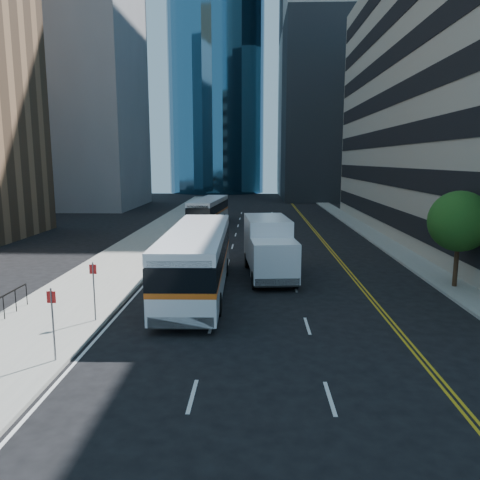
{
  "coord_description": "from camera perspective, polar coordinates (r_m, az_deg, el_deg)",
  "views": [
    {
      "loc": [
        -1.69,
        -16.64,
        6.8
      ],
      "look_at": [
        -2.46,
        6.75,
        2.8
      ],
      "focal_mm": 35.0,
      "sensor_mm": 36.0,
      "label": 1
    }
  ],
  "objects": [
    {
      "name": "bus_rear",
      "position": [
        49.53,
        -3.82,
        3.58
      ],
      "size": [
        3.43,
        11.11,
        2.82
      ],
      "rotation": [
        0.0,
        0.0,
        -0.1
      ],
      "color": "white",
      "rests_on": "ground"
    },
    {
      "name": "midrise_west",
      "position": [
        74.28,
        -19.83,
        17.43
      ],
      "size": [
        18.0,
        18.0,
        35.0
      ],
      "primitive_type": "cube",
      "color": "gray",
      "rests_on": "ground"
    },
    {
      "name": "ground",
      "position": [
        18.05,
        7.29,
        -12.51
      ],
      "size": [
        160.0,
        160.0,
        0.0
      ],
      "primitive_type": "plane",
      "color": "black",
      "rests_on": "ground"
    },
    {
      "name": "sidewalk_east",
      "position": [
        43.51,
        16.09,
        0.43
      ],
      "size": [
        2.0,
        90.0,
        0.15
      ],
      "primitive_type": "cube",
      "color": "gray",
      "rests_on": "ground"
    },
    {
      "name": "sidewalk_west",
      "position": [
        43.09,
        -9.94,
        0.58
      ],
      "size": [
        5.0,
        90.0,
        0.15
      ],
      "primitive_type": "cube",
      "color": "gray",
      "rests_on": "ground"
    },
    {
      "name": "street_tree",
      "position": [
        27.04,
        25.18,
        2.07
      ],
      "size": [
        3.2,
        3.2,
        5.1
      ],
      "color": "#332114",
      "rests_on": "sidewalk_east"
    },
    {
      "name": "box_truck",
      "position": [
        27.55,
        3.54,
        -0.79
      ],
      "size": [
        3.1,
        7.3,
        3.4
      ],
      "rotation": [
        0.0,
        0.0,
        0.1
      ],
      "color": "white",
      "rests_on": "ground"
    },
    {
      "name": "bus_front",
      "position": [
        24.27,
        -5.22,
        -2.2
      ],
      "size": [
        3.04,
        12.91,
        3.32
      ],
      "rotation": [
        0.0,
        0.0,
        0.02
      ],
      "color": "white",
      "rests_on": "ground"
    },
    {
      "name": "office_tower_north",
      "position": [
        93.71,
        15.27,
        23.71
      ],
      "size": [
        30.0,
        28.0,
        60.0
      ],
      "primitive_type": "cube",
      "color": "gray",
      "rests_on": "ground"
    }
  ]
}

